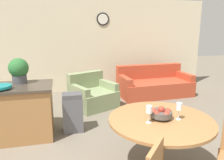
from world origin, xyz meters
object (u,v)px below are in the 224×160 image
Objects in this scene: wine_glass_left at (149,110)px; couch at (154,85)px; trash_bin at (73,113)px; fruit_bowl at (161,113)px; potted_plant at (19,70)px; dining_table at (160,132)px; wine_glass_right at (179,107)px; teal_bowl at (0,87)px; kitchen_island at (17,112)px; armchair at (92,95)px.

wine_glass_left reaches higher than couch.
trash_bin is (-0.80, 1.57, -0.57)m from wine_glass_left.
potted_plant is at bearing 138.16° from fruit_bowl.
potted_plant is 3.72m from couch.
dining_table is 6.10× the size of wine_glass_right.
teal_bowl is 0.49× the size of trash_bin.
fruit_bowl is at bearing -56.21° from trash_bin.
wine_glass_right is 2.67m from kitchen_island.
wine_glass_left is at bearing -158.22° from fruit_bowl.
dining_table is 2.95× the size of potted_plant.
dining_table is 3.56m from couch.
kitchen_island is 0.72m from potted_plant.
potted_plant reaches higher than teal_bowl.
dining_table reaches higher than trash_bin.
fruit_bowl is 0.37× the size of trash_bin.
armchair is (-1.84, -0.54, -0.01)m from couch.
fruit_bowl is at bearing -105.47° from armchair.
wine_glass_left is 2.43m from potted_plant.
wine_glass_right is at bearing -19.73° from dining_table.
wine_glass_left is at bearing -62.85° from trash_bin.
wine_glass_right is at bearing -40.18° from potted_plant.
kitchen_island reaches higher than armchair.
kitchen_island is 1.70× the size of trash_bin.
wine_glass_right is 2.94m from armchair.
wine_glass_left is 2.88m from armchair.
potted_plant is at bearing -157.07° from couch.
dining_table is at bearing -31.80° from teal_bowl.
fruit_bowl reaches higher than dining_table.
armchair is at bearing 99.50° from fruit_bowl.
armchair is (0.54, 1.23, -0.08)m from trash_bin.
fruit_bowl is 0.22m from wine_glass_right.
armchair is at bearing 40.71° from teal_bowl.
potted_plant is at bearing 139.82° from wine_glass_right.
armchair is (1.41, 1.05, -0.88)m from potted_plant.
fruit_bowl is 2.48m from teal_bowl.
potted_plant is at bearing 71.99° from kitchen_island.
dining_table is 0.39m from wine_glass_right.
teal_bowl is 2.28m from armchair.
teal_bowl is at bearing 148.20° from dining_table.
trash_bin is at bearing 123.80° from dining_table.
teal_bowl reaches higher than dining_table.
wine_glass_left is at bearing -35.88° from teal_bowl.
couch is (3.31, 1.78, -0.18)m from kitchen_island.
trash_bin is 0.59× the size of armchair.
dining_table is 2.57m from potted_plant.
fruit_bowl is 0.22× the size of kitchen_island.
armchair is (-0.46, 2.72, -0.56)m from fruit_bowl.
teal_bowl reaches higher than wine_glass_left.
teal_bowl is 0.29× the size of armchair.
armchair reaches higher than dining_table.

